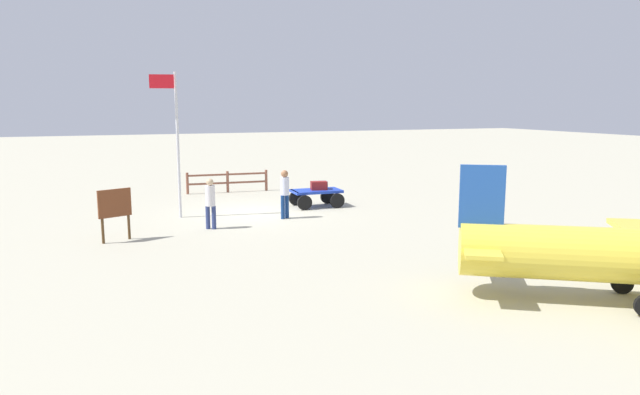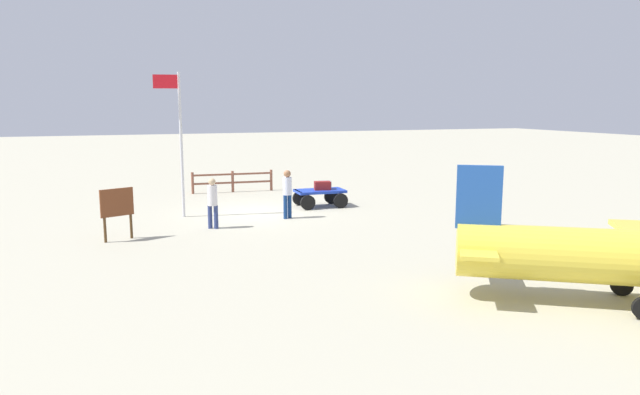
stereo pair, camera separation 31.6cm
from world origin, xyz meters
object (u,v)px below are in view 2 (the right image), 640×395
object	(u,v)px
worker_trailing	(213,200)
suitcase_maroon	(324,185)
luggage_cart	(319,195)
flagpole	(178,134)
worker_lead	(287,191)
suitcase_tan	(322,186)
signboard	(117,207)

from	to	relation	value
worker_trailing	suitcase_maroon	bearing A→B (deg)	-150.52
luggage_cart	flagpole	xyz separation A→B (m)	(5.32, 0.24, 2.46)
suitcase_maroon	worker_lead	world-z (taller)	worker_lead
suitcase_maroon	luggage_cart	bearing A→B (deg)	35.65
suitcase_maroon	worker_trailing	size ratio (longest dim) A/B	0.36
worker_lead	flagpole	bearing A→B (deg)	-24.08
luggage_cart	suitcase_tan	size ratio (longest dim) A/B	2.85
worker_lead	suitcase_maroon	bearing A→B (deg)	-136.99
suitcase_tan	worker_trailing	xyz separation A→B (m)	(4.70, 2.51, 0.10)
suitcase_maroon	worker_lead	distance (m)	2.92
suitcase_maroon	worker_trailing	world-z (taller)	worker_trailing
suitcase_tan	worker_lead	distance (m)	2.62
suitcase_tan	flagpole	bearing A→B (deg)	2.04
worker_lead	worker_trailing	world-z (taller)	worker_lead
luggage_cart	suitcase_maroon	size ratio (longest dim) A/B	3.31
luggage_cart	flagpole	world-z (taller)	flagpole
suitcase_tan	worker_trailing	distance (m)	5.33
suitcase_maroon	flagpole	xyz separation A→B (m)	(5.59, 0.44, 2.11)
suitcase_tan	flagpole	world-z (taller)	flagpole
suitcase_maroon	signboard	xyz separation A→B (m)	(7.77, 3.42, 0.19)
signboard	suitcase_maroon	bearing A→B (deg)	-156.21
luggage_cart	suitcase_tan	distance (m)	0.38
suitcase_tan	worker_lead	world-z (taller)	worker_lead
suitcase_maroon	flagpole	bearing A→B (deg)	4.49
suitcase_maroon	signboard	world-z (taller)	signboard
luggage_cart	suitcase_tan	xyz separation A→B (m)	(-0.10, 0.05, 0.36)
luggage_cart	signboard	world-z (taller)	signboard
suitcase_maroon	suitcase_tan	bearing A→B (deg)	54.96
flagpole	suitcase_maroon	bearing A→B (deg)	-175.51
signboard	flagpole	bearing A→B (deg)	-126.05
suitcase_maroon	worker_trailing	bearing A→B (deg)	29.48
suitcase_tan	flagpole	distance (m)	5.82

